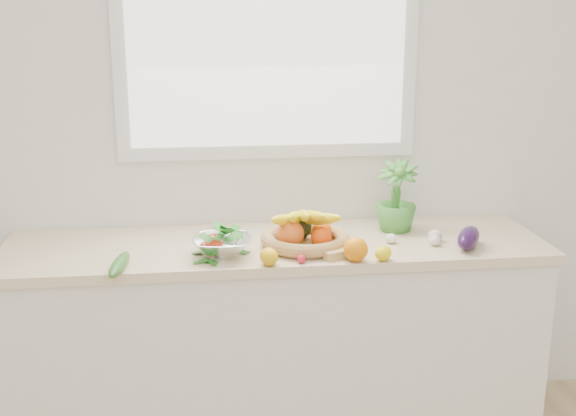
{
  "coord_description": "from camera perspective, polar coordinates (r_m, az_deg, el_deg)",
  "views": [
    {
      "loc": [
        -0.3,
        -0.88,
        1.82
      ],
      "look_at": [
        0.05,
        1.93,
        1.05
      ],
      "focal_mm": 45.0,
      "sensor_mm": 36.0,
      "label": 1
    }
  ],
  "objects": [
    {
      "name": "eggplant",
      "position": [
        3.0,
        14.08,
        -2.3
      ],
      "size": [
        0.18,
        0.22,
        0.09
      ],
      "primitive_type": "ellipsoid",
      "rotation": [
        0.0,
        0.0,
        -0.54
      ],
      "color": "#250E36",
      "rests_on": "countertop"
    },
    {
      "name": "countertop",
      "position": [
        3.0,
        -1.0,
        -3.06
      ],
      "size": [
        2.24,
        0.62,
        0.04
      ],
      "primitive_type": "cube",
      "color": "beige",
      "rests_on": "counter_cabinet"
    },
    {
      "name": "potted_herb",
      "position": [
        3.15,
        8.54,
        0.83
      ],
      "size": [
        0.23,
        0.23,
        0.32
      ],
      "primitive_type": "imported",
      "rotation": [
        0.0,
        0.0,
        -0.37
      ],
      "color": "#429135",
      "rests_on": "countertop"
    },
    {
      "name": "fruit_basket",
      "position": [
        2.92,
        1.34,
        -2.09
      ],
      "size": [
        0.37,
        0.37,
        0.19
      ],
      "color": "tan",
      "rests_on": "countertop"
    },
    {
      "name": "radish",
      "position": [
        2.74,
        1.06,
        -4.05
      ],
      "size": [
        0.04,
        0.04,
        0.03
      ],
      "primitive_type": "sphere",
      "rotation": [
        0.0,
        0.0,
        -0.19
      ],
      "color": "red",
      "rests_on": "countertop"
    },
    {
      "name": "apple",
      "position": [
        2.86,
        -5.94,
        -2.82
      ],
      "size": [
        0.11,
        0.11,
        0.08
      ],
      "primitive_type": "sphere",
      "rotation": [
        0.0,
        0.0,
        0.42
      ],
      "color": "red",
      "rests_on": "countertop"
    },
    {
      "name": "lemon_a",
      "position": [
        2.72,
        -1.52,
        -3.87
      ],
      "size": [
        0.09,
        0.1,
        0.07
      ],
      "primitive_type": "ellipsoid",
      "rotation": [
        0.0,
        0.0,
        0.24
      ],
      "color": "#E5AA0C",
      "rests_on": "countertop"
    },
    {
      "name": "orange_loose",
      "position": [
        2.77,
        5.38,
        -3.28
      ],
      "size": [
        0.12,
        0.12,
        0.09
      ],
      "primitive_type": "sphere",
      "rotation": [
        0.0,
        0.0,
        0.34
      ],
      "color": "orange",
      "rests_on": "countertop"
    },
    {
      "name": "window_pane",
      "position": [
        3.11,
        -1.6,
        13.9
      ],
      "size": [
        1.18,
        0.01,
        0.98
      ],
      "primitive_type": "cube",
      "color": "white",
      "rests_on": "window_frame"
    },
    {
      "name": "garlic_c",
      "position": [
        3.06,
        11.55,
        -2.15
      ],
      "size": [
        0.06,
        0.06,
        0.05
      ],
      "primitive_type": "ellipsoid",
      "rotation": [
        0.0,
        0.0,
        0.07
      ],
      "color": "silver",
      "rests_on": "countertop"
    },
    {
      "name": "lemon_c",
      "position": [
        2.86,
        4.96,
        -3.03
      ],
      "size": [
        0.08,
        0.09,
        0.06
      ],
      "primitive_type": "ellipsoid",
      "rotation": [
        0.0,
        0.0,
        0.49
      ],
      "color": "#D2CC0B",
      "rests_on": "countertop"
    },
    {
      "name": "lemon_b",
      "position": [
        2.79,
        7.53,
        -3.55
      ],
      "size": [
        0.1,
        0.1,
        0.06
      ],
      "primitive_type": "ellipsoid",
      "rotation": [
        0.0,
        0.0,
        -0.8
      ],
      "color": "yellow",
      "rests_on": "countertop"
    },
    {
      "name": "garlic_b",
      "position": [
        3.01,
        8.14,
        -2.4
      ],
      "size": [
        0.06,
        0.06,
        0.04
      ],
      "primitive_type": "ellipsoid",
      "rotation": [
        0.0,
        0.0,
        0.27
      ],
      "color": "white",
      "rests_on": "countertop"
    },
    {
      "name": "cucumber",
      "position": [
        2.74,
        -13.18,
        -4.36
      ],
      "size": [
        0.08,
        0.27,
        0.05
      ],
      "primitive_type": "ellipsoid",
      "rotation": [
        0.0,
        0.0,
        -0.13
      ],
      "color": "#215A1A",
      "rests_on": "countertop"
    },
    {
      "name": "colander_with_spinach",
      "position": [
        2.82,
        -5.23,
        -2.6
      ],
      "size": [
        0.25,
        0.25,
        0.12
      ],
      "color": "silver",
      "rests_on": "countertop"
    },
    {
      "name": "ginger",
      "position": [
        2.8,
        3.92,
        -3.68
      ],
      "size": [
        0.11,
        0.08,
        0.03
      ],
      "primitive_type": "cube",
      "rotation": [
        0.0,
        0.0,
        0.39
      ],
      "color": "tan",
      "rests_on": "countertop"
    },
    {
      "name": "counter_cabinet",
      "position": [
        3.17,
        -0.96,
        -10.8
      ],
      "size": [
        2.2,
        0.58,
        0.86
      ],
      "primitive_type": "cube",
      "color": "silver",
      "rests_on": "ground"
    },
    {
      "name": "window_frame",
      "position": [
        3.13,
        -1.64,
        13.91
      ],
      "size": [
        1.3,
        0.03,
        1.1
      ],
      "primitive_type": "cube",
      "color": "white",
      "rests_on": "back_wall"
    },
    {
      "name": "garlic_a",
      "position": [
        3.0,
        11.51,
        -2.54
      ],
      "size": [
        0.06,
        0.06,
        0.04
      ],
      "primitive_type": "ellipsoid",
      "rotation": [
        0.0,
        0.0,
        -0.3
      ],
      "color": "beige",
      "rests_on": "countertop"
    },
    {
      "name": "back_wall",
      "position": [
        3.18,
        -1.61,
        6.7
      ],
      "size": [
        4.5,
        0.02,
        2.7
      ],
      "primitive_type": "cube",
      "color": "white",
      "rests_on": "ground"
    }
  ]
}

